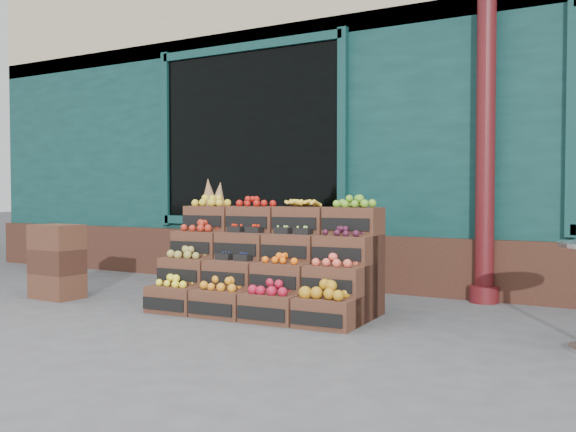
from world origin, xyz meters
The scene contains 5 objects.
ground centered at (0.00, 0.00, 0.00)m, with size 60.00×60.00×0.00m, color #4D4D50.
shop_facade centered at (0.00, 5.11, 2.40)m, with size 12.00×6.24×4.80m.
crate_display centered at (-0.35, 0.60, 0.37)m, with size 1.96×1.04×1.20m.
spare_crates centered at (-2.56, 0.16, 0.37)m, with size 0.51×0.36×0.74m.
shopkeeper centered at (-1.28, 2.89, 0.96)m, with size 0.70×0.46×1.91m, color #1B5E29.
Camera 1 is at (2.64, -4.21, 1.05)m, focal length 40.00 mm.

